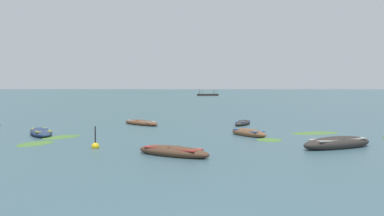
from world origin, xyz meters
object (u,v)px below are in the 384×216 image
object	(u,v)px
rowboat_4	(41,132)
ferry_0	(208,95)
rowboat_3	(173,152)
mooring_buoy	(95,146)
rowboat_1	(249,133)
rowboat_6	(141,123)
rowboat_8	(243,123)
rowboat_9	(337,143)

from	to	relation	value
rowboat_4	ferry_0	size ratio (longest dim) A/B	0.52
rowboat_3	rowboat_4	xyz separation A→B (m)	(-7.83, 8.02, 0.01)
rowboat_4	mooring_buoy	xyz separation A→B (m)	(4.23, -5.67, -0.06)
rowboat_4	rowboat_1	bearing A→B (deg)	-2.58
rowboat_6	rowboat_8	size ratio (longest dim) A/B	1.16
rowboat_3	rowboat_8	bearing A→B (deg)	71.93
rowboat_1	rowboat_4	size ratio (longest dim) A/B	0.79
mooring_buoy	rowboat_3	bearing A→B (deg)	-33.14
rowboat_8	rowboat_9	bearing A→B (deg)	-78.81
rowboat_3	ferry_0	size ratio (longest dim) A/B	0.44
rowboat_8	ferry_0	world-z (taller)	ferry_0
rowboat_4	mooring_buoy	distance (m)	7.08
rowboat_3	mooring_buoy	xyz separation A→B (m)	(-3.60, 2.35, -0.06)
rowboat_9	ferry_0	world-z (taller)	ferry_0
rowboat_1	ferry_0	xyz separation A→B (m)	(5.56, 132.14, 0.29)
rowboat_9	rowboat_8	bearing A→B (deg)	101.19
rowboat_9	mooring_buoy	world-z (taller)	mooring_buoy
rowboat_9	mooring_buoy	distance (m)	11.10
rowboat_8	rowboat_4	bearing A→B (deg)	-150.87
rowboat_6	mooring_buoy	bearing A→B (deg)	-94.05
ferry_0	mooring_buoy	world-z (taller)	ferry_0
rowboat_3	ferry_0	world-z (taller)	ferry_0
rowboat_1	ferry_0	world-z (taller)	ferry_0
rowboat_3	rowboat_9	distance (m)	7.81
ferry_0	mooring_buoy	distance (m)	137.92
rowboat_3	rowboat_4	bearing A→B (deg)	134.33
ferry_0	rowboat_4	bearing A→B (deg)	-97.62
rowboat_1	rowboat_9	distance (m)	6.24
rowboat_8	mooring_buoy	world-z (taller)	mooring_buoy
mooring_buoy	rowboat_1	bearing A→B (deg)	33.30
rowboat_8	rowboat_9	world-z (taller)	rowboat_9
mooring_buoy	rowboat_8	bearing A→B (deg)	56.28
rowboat_4	rowboat_3	bearing A→B (deg)	-45.67
rowboat_9	ferry_0	distance (m)	137.46
rowboat_8	rowboat_6	bearing A→B (deg)	178.42
rowboat_6	ferry_0	size ratio (longest dim) A/B	0.50
rowboat_6	ferry_0	xyz separation A→B (m)	(12.45, 124.27, 0.30)
rowboat_6	mooring_buoy	world-z (taller)	mooring_buoy
rowboat_3	rowboat_8	xyz separation A→B (m)	(4.94, 15.14, -0.02)
rowboat_3	rowboat_1	bearing A→B (deg)	60.63
rowboat_1	rowboat_8	xyz separation A→B (m)	(0.73, 7.66, -0.02)
rowboat_1	rowboat_3	bearing A→B (deg)	-119.37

